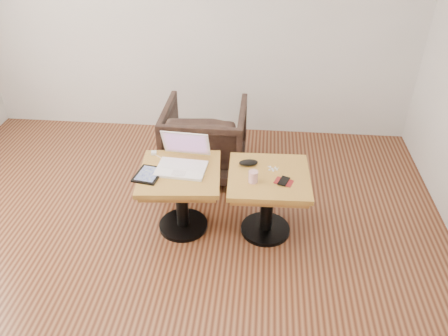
# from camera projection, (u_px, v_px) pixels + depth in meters

# --- Properties ---
(room_shell) EXTENTS (4.52, 4.52, 2.71)m
(room_shell) POSITION_uv_depth(u_px,v_px,m) (129.00, 104.00, 2.33)
(room_shell) COLOR #482315
(room_shell) RESTS_ON ground
(side_table_left) EXTENTS (0.65, 0.65, 0.54)m
(side_table_left) POSITION_uv_depth(u_px,v_px,m) (181.00, 186.00, 3.31)
(side_table_left) COLOR black
(side_table_left) RESTS_ON ground
(side_table_right) EXTENTS (0.61, 0.61, 0.54)m
(side_table_right) POSITION_uv_depth(u_px,v_px,m) (268.00, 190.00, 3.27)
(side_table_right) COLOR black
(side_table_right) RESTS_ON ground
(laptop) EXTENTS (0.39, 0.37, 0.25)m
(laptop) POSITION_uv_depth(u_px,v_px,m) (183.00, 160.00, 3.27)
(laptop) COLOR white
(laptop) RESTS_ON side_table_left
(tablet) EXTENTS (0.21, 0.25, 0.02)m
(tablet) POSITION_uv_depth(u_px,v_px,m) (148.00, 175.00, 3.19)
(tablet) COLOR black
(tablet) RESTS_ON side_table_left
(charging_adapter) EXTENTS (0.04, 0.04, 0.02)m
(charging_adapter) POSITION_uv_depth(u_px,v_px,m) (154.00, 153.00, 3.43)
(charging_adapter) COLOR white
(charging_adapter) RESTS_ON side_table_left
(glasses_case) EXTENTS (0.16, 0.09, 0.05)m
(glasses_case) POSITION_uv_depth(u_px,v_px,m) (248.00, 163.00, 3.29)
(glasses_case) COLOR black
(glasses_case) RESTS_ON side_table_right
(striped_cup) EXTENTS (0.07, 0.07, 0.09)m
(striped_cup) POSITION_uv_depth(u_px,v_px,m) (253.00, 177.00, 3.10)
(striped_cup) COLOR #CB5769
(striped_cup) RESTS_ON side_table_right
(earbuds_tangle) EXTENTS (0.08, 0.06, 0.02)m
(earbuds_tangle) POSITION_uv_depth(u_px,v_px,m) (273.00, 169.00, 3.25)
(earbuds_tangle) COLOR white
(earbuds_tangle) RESTS_ON side_table_right
(phone_on_sleeve) EXTENTS (0.15, 0.13, 0.02)m
(phone_on_sleeve) POSITION_uv_depth(u_px,v_px,m) (284.00, 181.00, 3.12)
(phone_on_sleeve) COLOR maroon
(phone_on_sleeve) RESTS_ON side_table_right
(armchair) EXTENTS (0.73, 0.75, 0.68)m
(armchair) POSITION_uv_depth(u_px,v_px,m) (205.00, 139.00, 4.03)
(armchair) COLOR black
(armchair) RESTS_ON ground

